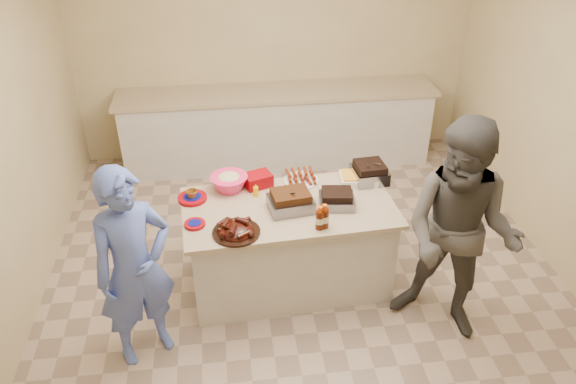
{
  "coord_description": "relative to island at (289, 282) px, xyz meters",
  "views": [
    {
      "loc": [
        -0.62,
        -3.69,
        3.31
      ],
      "look_at": [
        -0.15,
        0.07,
        0.9
      ],
      "focal_mm": 35.0,
      "sensor_mm": 36.0,
      "label": 1
    }
  ],
  "objects": [
    {
      "name": "plastic_cup",
      "position": [
        -0.77,
        0.19,
        0.8
      ],
      "size": [
        0.1,
        0.09,
        0.09
      ],
      "primitive_type": "imported",
      "rotation": [
        0.0,
        0.0,
        0.07
      ],
      "color": "brown",
      "rests_on": "island"
    },
    {
      "name": "back_counter",
      "position": [
        0.15,
        2.18,
        0.45
      ],
      "size": [
        3.6,
        0.64,
        0.9
      ],
      "primitive_type": null,
      "color": "beige",
      "rests_on": "ground"
    },
    {
      "name": "pulled_pork_tray",
      "position": [
        0.01,
        -0.05,
        0.8
      ],
      "size": [
        0.38,
        0.3,
        0.1
      ],
      "primitive_type": "cube",
      "rotation": [
        0.0,
        0.0,
        0.13
      ],
      "color": "#47230F",
      "rests_on": "island"
    },
    {
      "name": "bbq_bottle_a",
      "position": [
        0.19,
        -0.33,
        0.8
      ],
      "size": [
        0.07,
        0.07,
        0.19
      ],
      "primitive_type": "cylinder",
      "rotation": [
        0.0,
        0.0,
        0.07
      ],
      "color": "#401303",
      "rests_on": "island"
    },
    {
      "name": "plate_stack_large",
      "position": [
        -0.77,
        0.19,
        0.8
      ],
      "size": [
        0.25,
        0.25,
        0.03
      ],
      "primitive_type": "cylinder",
      "rotation": [
        0.0,
        0.0,
        0.07
      ],
      "color": "#8B020A",
      "rests_on": "island"
    },
    {
      "name": "brisket_tray",
      "position": [
        0.38,
        -0.04,
        0.8
      ],
      "size": [
        0.3,
        0.26,
        0.08
      ],
      "primitive_type": "cube",
      "rotation": [
        0.0,
        0.0,
        -0.13
      ],
      "color": "black",
      "rests_on": "island"
    },
    {
      "name": "plate_stack_small",
      "position": [
        -0.74,
        -0.17,
        0.8
      ],
      "size": [
        0.17,
        0.17,
        0.02
      ],
      "primitive_type": "cylinder",
      "rotation": [
        0.0,
        0.0,
        0.07
      ],
      "color": "#8B020A",
      "rests_on": "island"
    },
    {
      "name": "sauce_bowl",
      "position": [
        -0.04,
        0.14,
        0.8
      ],
      "size": [
        0.15,
        0.05,
        0.14
      ],
      "primitive_type": "imported",
      "rotation": [
        0.0,
        0.0,
        0.07
      ],
      "color": "silver",
      "rests_on": "island"
    },
    {
      "name": "basket_stack",
      "position": [
        -0.22,
        0.34,
        0.8
      ],
      "size": [
        0.27,
        0.23,
        0.11
      ],
      "primitive_type": "cube",
      "rotation": [
        0.0,
        0.0,
        0.34
      ],
      "color": "#8B020A",
      "rests_on": "island"
    },
    {
      "name": "roasting_pan",
      "position": [
        0.74,
        0.31,
        0.8
      ],
      "size": [
        0.3,
        0.3,
        0.11
      ],
      "primitive_type": "cube",
      "rotation": [
        0.0,
        0.0,
        0.09
      ],
      "color": "gray",
      "rests_on": "island"
    },
    {
      "name": "guest_blue",
      "position": [
        -1.15,
        -0.61,
        0.0
      ],
      "size": [
        1.25,
        1.66,
        0.38
      ],
      "primitive_type": "imported",
      "rotation": [
        0.0,
        0.0,
        0.49
      ],
      "color": "#556ECD",
      "rests_on": "ground"
    },
    {
      "name": "guest_gray",
      "position": [
        1.15,
        -0.65,
        0.0
      ],
      "size": [
        1.77,
        1.95,
        0.68
      ],
      "primitive_type": "imported",
      "rotation": [
        0.0,
        0.0,
        -0.65
      ],
      "color": "#4D4A46",
      "rests_on": "ground"
    },
    {
      "name": "mustard_bottle",
      "position": [
        -0.25,
        0.18,
        0.8
      ],
      "size": [
        0.04,
        0.04,
        0.11
      ],
      "primitive_type": "cylinder",
      "rotation": [
        0.0,
        0.0,
        0.07
      ],
      "color": "#FDC602",
      "rests_on": "island"
    },
    {
      "name": "bbq_bottle_b",
      "position": [
        0.23,
        -0.32,
        0.8
      ],
      "size": [
        0.07,
        0.07,
        0.2
      ],
      "primitive_type": "cylinder",
      "rotation": [
        0.0,
        0.0,
        0.07
      ],
      "color": "#401303",
      "rests_on": "island"
    },
    {
      "name": "coleslaw_bowl",
      "position": [
        -0.46,
        0.31,
        0.8
      ],
      "size": [
        0.33,
        0.33,
        0.22
      ],
      "primitive_type": null,
      "rotation": [
        0.0,
        0.0,
        0.07
      ],
      "color": "#FE2B6D",
      "rests_on": "island"
    },
    {
      "name": "mac_cheese_dish",
      "position": [
        0.64,
        0.29,
        0.8
      ],
      "size": [
        0.33,
        0.25,
        0.08
      ],
      "primitive_type": "cube",
      "rotation": [
        0.0,
        0.0,
        -0.09
      ],
      "color": "yellow",
      "rests_on": "island"
    },
    {
      "name": "sausage_plate",
      "position": [
        0.15,
        0.36,
        0.8
      ],
      "size": [
        0.33,
        0.33,
        0.05
      ],
      "primitive_type": "cylinder",
      "rotation": [
        0.0,
        0.0,
        0.1
      ],
      "color": "silver",
      "rests_on": "island"
    },
    {
      "name": "room",
      "position": [
        0.15,
        -0.02,
        0.0
      ],
      "size": [
        4.5,
        5.0,
        2.7
      ],
      "primitive_type": null,
      "color": "#D3BF8A",
      "rests_on": "ground"
    },
    {
      "name": "rib_platter",
      "position": [
        -0.44,
        -0.32,
        0.8
      ],
      "size": [
        0.43,
        0.43,
        0.14
      ],
      "primitive_type": null,
      "rotation": [
        0.0,
        0.0,
        -0.21
      ],
      "color": "#380E07",
      "rests_on": "island"
    },
    {
      "name": "island",
      "position": [
        0.0,
        0.0,
        0.0
      ],
      "size": [
        1.75,
        1.0,
        0.8
      ],
      "primitive_type": null,
      "rotation": [
        0.0,
        0.0,
        0.07
      ],
      "color": "beige",
      "rests_on": "ground"
    }
  ]
}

